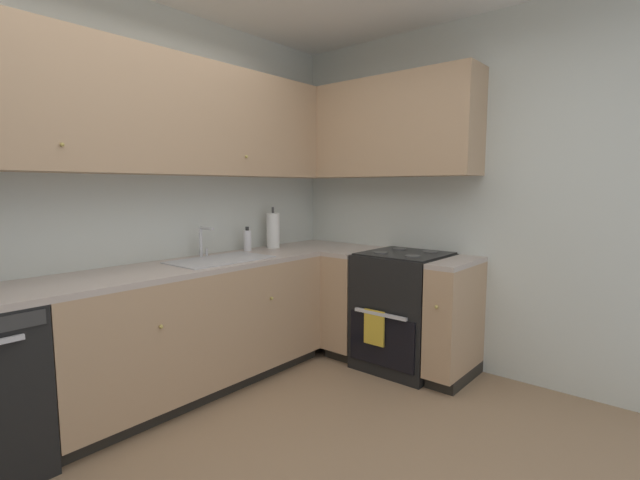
% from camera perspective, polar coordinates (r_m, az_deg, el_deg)
% --- Properties ---
extents(wall_back, '(4.16, 0.05, 2.64)m').
position_cam_1_polar(wall_back, '(3.23, -25.75, 4.49)').
color(wall_back, silver).
rests_on(wall_back, ground_plane).
extents(wall_right, '(0.05, 3.17, 2.64)m').
position_cam_1_polar(wall_right, '(3.65, 17.94, 5.00)').
color(wall_right, silver).
rests_on(wall_right, ground_plane).
extents(lower_cabinets_back, '(1.97, 0.62, 0.86)m').
position_cam_1_polar(lower_cabinets_back, '(3.31, -15.43, -10.71)').
color(lower_cabinets_back, tan).
rests_on(lower_cabinets_back, ground_plane).
extents(countertop_back, '(3.18, 0.60, 0.03)m').
position_cam_1_polar(countertop_back, '(3.20, -15.68, -3.17)').
color(countertop_back, '#B7A89E').
rests_on(countertop_back, lower_cabinets_back).
extents(lower_cabinets_right, '(0.62, 1.12, 0.86)m').
position_cam_1_polar(lower_cabinets_right, '(3.68, 9.49, -8.80)').
color(lower_cabinets_right, tan).
rests_on(lower_cabinets_right, ground_plane).
extents(countertop_right, '(0.60, 1.12, 0.03)m').
position_cam_1_polar(countertop_right, '(3.58, 9.60, -1.99)').
color(countertop_right, '#B7A89E').
rests_on(countertop_right, lower_cabinets_right).
extents(oven_range, '(0.68, 0.62, 1.04)m').
position_cam_1_polar(oven_range, '(3.65, 10.51, -8.58)').
color(oven_range, black).
rests_on(oven_range, ground_plane).
extents(upper_cabinets_back, '(2.86, 0.34, 0.77)m').
position_cam_1_polar(upper_cabinets_back, '(3.23, -20.13, 14.61)').
color(upper_cabinets_back, tan).
extents(upper_cabinets_right, '(0.32, 1.67, 0.77)m').
position_cam_1_polar(upper_cabinets_right, '(3.84, 7.19, 13.61)').
color(upper_cabinets_right, tan).
extents(sink, '(0.71, 0.40, 0.10)m').
position_cam_1_polar(sink, '(3.30, -12.36, -3.17)').
color(sink, '#B7B7BC').
rests_on(sink, countertop_back).
extents(faucet, '(0.07, 0.16, 0.23)m').
position_cam_1_polar(faucet, '(3.45, -14.49, 0.12)').
color(faucet, silver).
rests_on(faucet, countertop_back).
extents(soap_bottle, '(0.06, 0.06, 0.20)m').
position_cam_1_polar(soap_bottle, '(3.72, -9.10, -0.04)').
color(soap_bottle, silver).
rests_on(soap_bottle, countertop_back).
extents(paper_towel_roll, '(0.11, 0.11, 0.36)m').
position_cam_1_polar(paper_towel_roll, '(3.88, -5.91, 1.20)').
color(paper_towel_roll, white).
rests_on(paper_towel_roll, countertop_back).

